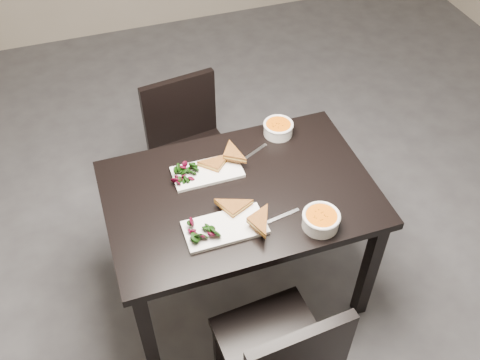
% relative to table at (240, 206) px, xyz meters
% --- Properties ---
extents(ground, '(5.00, 5.00, 0.00)m').
position_rel_table_xyz_m(ground, '(0.43, 0.37, -0.65)').
color(ground, '#47474C').
rests_on(ground, ground).
extents(table, '(1.20, 0.80, 0.75)m').
position_rel_table_xyz_m(table, '(0.00, 0.00, 0.00)').
color(table, black).
rests_on(table, ground).
extents(chair_near, '(0.45, 0.45, 0.85)m').
position_rel_table_xyz_m(chair_near, '(-0.05, -0.67, -0.17)').
color(chair_near, black).
rests_on(chair_near, ground).
extents(chair_far, '(0.48, 0.48, 0.85)m').
position_rel_table_xyz_m(chair_far, '(-0.07, 0.67, -0.17)').
color(chair_far, black).
rests_on(chair_far, ground).
extents(plate_near, '(0.34, 0.17, 0.02)m').
position_rel_table_xyz_m(plate_near, '(-0.13, -0.19, 0.11)').
color(plate_near, white).
rests_on(plate_near, table).
extents(sandwich_near, '(0.21, 0.19, 0.06)m').
position_rel_table_xyz_m(sandwich_near, '(-0.06, -0.17, 0.14)').
color(sandwich_near, '#AE6324').
rests_on(sandwich_near, plate_near).
extents(salad_near, '(0.11, 0.10, 0.05)m').
position_rel_table_xyz_m(salad_near, '(-0.23, -0.19, 0.14)').
color(salad_near, black).
rests_on(salad_near, plate_near).
extents(soup_bowl_near, '(0.16, 0.16, 0.07)m').
position_rel_table_xyz_m(soup_bowl_near, '(0.26, -0.30, 0.14)').
color(soup_bowl_near, white).
rests_on(soup_bowl_near, table).
extents(cutlery_near, '(0.18, 0.05, 0.00)m').
position_rel_table_xyz_m(cutlery_near, '(0.12, -0.20, 0.10)').
color(cutlery_near, silver).
rests_on(cutlery_near, table).
extents(plate_far, '(0.32, 0.16, 0.02)m').
position_rel_table_xyz_m(plate_far, '(-0.11, 0.15, 0.11)').
color(plate_far, white).
rests_on(plate_far, table).
extents(sandwich_far, '(0.20, 0.20, 0.05)m').
position_rel_table_xyz_m(sandwich_far, '(-0.04, 0.14, 0.14)').
color(sandwich_far, '#AE6324').
rests_on(sandwich_far, plate_far).
extents(salad_far, '(0.10, 0.09, 0.04)m').
position_rel_table_xyz_m(salad_far, '(-0.21, 0.15, 0.14)').
color(salad_far, black).
rests_on(salad_far, plate_far).
extents(soup_bowl_far, '(0.15, 0.15, 0.07)m').
position_rel_table_xyz_m(soup_bowl_far, '(0.30, 0.31, 0.14)').
color(soup_bowl_far, white).
rests_on(soup_bowl_far, table).
extents(cutlery_far, '(0.17, 0.09, 0.00)m').
position_rel_table_xyz_m(cutlery_far, '(0.14, 0.21, 0.10)').
color(cutlery_far, silver).
rests_on(cutlery_far, table).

